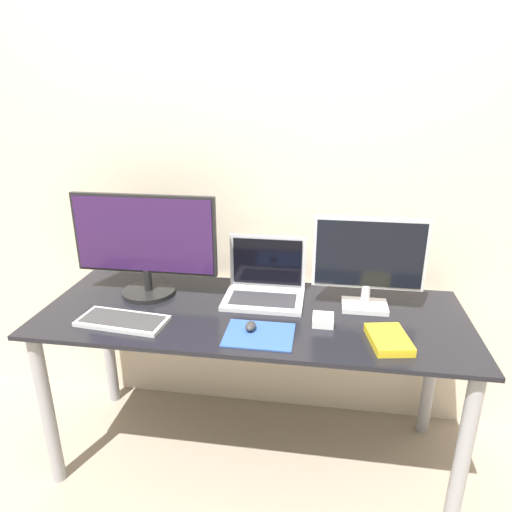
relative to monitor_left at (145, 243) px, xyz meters
name	(u,v)px	position (x,y,z in m)	size (l,w,h in m)	color
wall_back	(266,169)	(0.48, 0.29, 0.28)	(7.00, 0.05, 2.50)	beige
desk	(252,338)	(0.48, -0.10, -0.36)	(1.73, 0.67, 0.73)	black
monitor_left	(145,243)	(0.00, 0.00, 0.00)	(0.63, 0.23, 0.45)	black
monitor_right	(369,260)	(0.94, 0.00, -0.02)	(0.45, 0.13, 0.39)	silver
laptop	(265,283)	(0.52, 0.05, -0.17)	(0.34, 0.25, 0.26)	silver
keyboard	(123,321)	(0.00, -0.27, -0.23)	(0.36, 0.19, 0.02)	silver
mousepad	(259,335)	(0.54, -0.29, -0.23)	(0.26, 0.20, 0.00)	#2D519E
mouse	(250,326)	(0.50, -0.26, -0.22)	(0.04, 0.06, 0.03)	#333333
book	(389,339)	(1.01, -0.27, -0.22)	(0.16, 0.21, 0.03)	yellow
power_brick	(323,320)	(0.77, -0.16, -0.22)	(0.08, 0.09, 0.03)	white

